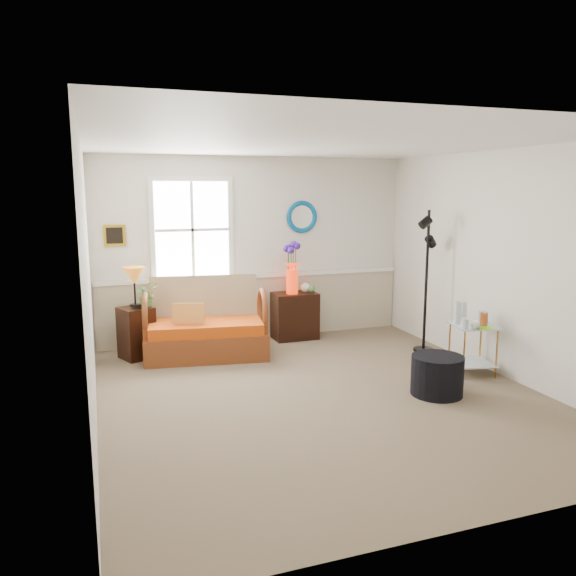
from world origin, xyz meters
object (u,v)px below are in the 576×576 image
object	(u,v)px
side_table	(472,349)
loveseat	(206,318)
ottoman	(437,375)
lamp_stand	(137,333)
floor_lamp	(426,282)
cabinet	(295,316)

from	to	relation	value
side_table	loveseat	bearing A→B (deg)	148.32
loveseat	side_table	size ratio (longest dim) A/B	2.61
loveseat	ottoman	distance (m)	3.01
lamp_stand	ottoman	size ratio (longest dim) A/B	1.21
lamp_stand	floor_lamp	world-z (taller)	floor_lamp
loveseat	cabinet	world-z (taller)	loveseat
ottoman	floor_lamp	bearing A→B (deg)	62.14
loveseat	side_table	bearing A→B (deg)	-23.26
loveseat	cabinet	distance (m)	1.46
lamp_stand	side_table	distance (m)	4.16
lamp_stand	side_table	bearing A→B (deg)	-27.84
loveseat	floor_lamp	bearing A→B (deg)	-6.15
loveseat	ottoman	xyz separation A→B (m)	(2.04, -2.19, -0.29)
cabinet	ottoman	bearing A→B (deg)	-75.95
lamp_stand	cabinet	bearing A→B (deg)	6.00
cabinet	side_table	bearing A→B (deg)	-56.55
loveseat	cabinet	xyz separation A→B (m)	(1.39, 0.44, -0.17)
lamp_stand	floor_lamp	distance (m)	3.84
ottoman	loveseat	bearing A→B (deg)	132.95
floor_lamp	ottoman	size ratio (longest dim) A/B	3.44
cabinet	side_table	size ratio (longest dim) A/B	1.14
lamp_stand	ottoman	xyz separation A→B (m)	(2.90, -2.39, -0.12)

